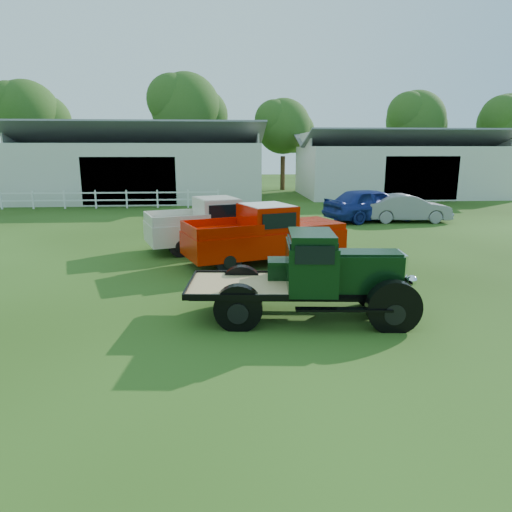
{
  "coord_description": "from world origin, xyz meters",
  "views": [
    {
      "loc": [
        -0.64,
        -10.57,
        3.83
      ],
      "look_at": [
        0.2,
        1.2,
        1.05
      ],
      "focal_mm": 32.0,
      "sensor_mm": 36.0,
      "label": 1
    }
  ],
  "objects_px": {
    "red_pickup": "(264,234)",
    "vintage_flatbed": "(306,275)",
    "white_pickup": "(214,224)",
    "misc_car_blue": "(371,204)",
    "misc_car_grey": "(407,208)"
  },
  "relations": [
    {
      "from": "vintage_flatbed",
      "to": "misc_car_grey",
      "type": "relative_size",
      "value": 1.15
    },
    {
      "from": "red_pickup",
      "to": "misc_car_blue",
      "type": "bearing_deg",
      "value": 33.63
    },
    {
      "from": "red_pickup",
      "to": "white_pickup",
      "type": "relative_size",
      "value": 1.04
    },
    {
      "from": "red_pickup",
      "to": "white_pickup",
      "type": "bearing_deg",
      "value": 106.22
    },
    {
      "from": "red_pickup",
      "to": "vintage_flatbed",
      "type": "bearing_deg",
      "value": -104.36
    },
    {
      "from": "misc_car_blue",
      "to": "red_pickup",
      "type": "bearing_deg",
      "value": 124.93
    },
    {
      "from": "white_pickup",
      "to": "misc_car_blue",
      "type": "height_order",
      "value": "white_pickup"
    },
    {
      "from": "vintage_flatbed",
      "to": "red_pickup",
      "type": "height_order",
      "value": "red_pickup"
    },
    {
      "from": "red_pickup",
      "to": "misc_car_blue",
      "type": "height_order",
      "value": "red_pickup"
    },
    {
      "from": "vintage_flatbed",
      "to": "white_pickup",
      "type": "xyz_separation_m",
      "value": [
        -2.23,
        7.63,
        -0.03
      ]
    },
    {
      "from": "vintage_flatbed",
      "to": "misc_car_grey",
      "type": "bearing_deg",
      "value": 65.0
    },
    {
      "from": "vintage_flatbed",
      "to": "misc_car_blue",
      "type": "xyz_separation_m",
      "value": [
        6.13,
        14.2,
        -0.11
      ]
    },
    {
      "from": "white_pickup",
      "to": "misc_car_grey",
      "type": "xyz_separation_m",
      "value": [
        10.19,
        6.09,
        -0.25
      ]
    },
    {
      "from": "white_pickup",
      "to": "red_pickup",
      "type": "bearing_deg",
      "value": -72.41
    },
    {
      "from": "vintage_flatbed",
      "to": "misc_car_blue",
      "type": "bearing_deg",
      "value": 71.75
    }
  ]
}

